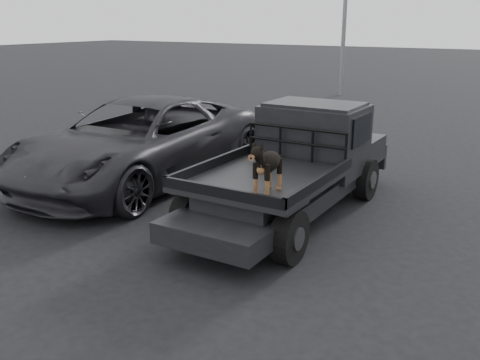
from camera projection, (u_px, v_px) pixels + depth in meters
The scene contains 6 objects.
ground at pixel (206, 239), 8.14m from camera, with size 120.00×120.00×0.00m, color black.
flatbed_ute at pixel (290, 189), 9.02m from camera, with size 2.00×5.40×0.92m, color black, non-canonical shape.
ute_cab at pixel (314, 127), 9.54m from camera, with size 1.72×1.30×0.88m, color black, non-canonical shape.
headache_rack at pixel (296, 144), 8.97m from camera, with size 1.80×0.08×0.55m, color black, non-canonical shape.
dog at pixel (268, 166), 7.27m from camera, with size 0.32×0.60×0.74m, color black, non-canonical shape.
parked_suv at pixel (139, 141), 10.82m from camera, with size 2.79×6.04×1.68m, color #28282C.
Camera 1 is at (4.34, -6.19, 3.21)m, focal length 40.00 mm.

